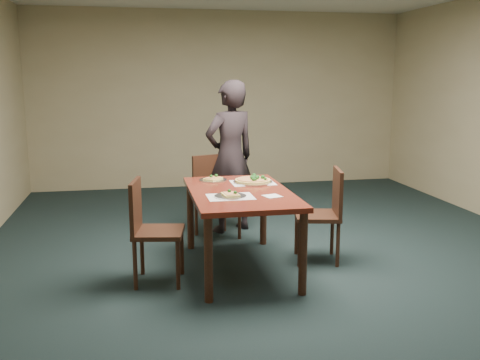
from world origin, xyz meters
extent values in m
plane|color=black|center=(0.00, 0.00, 0.00)|extent=(8.00, 8.00, 0.00)
plane|color=tan|center=(0.00, 4.00, 1.40)|extent=(6.00, 0.00, 6.00)
cube|color=#5C1B12|center=(-0.45, 0.09, 0.73)|extent=(0.90, 1.50, 0.04)
cylinder|color=black|center=(-0.84, -0.60, 0.35)|extent=(0.07, 0.07, 0.70)
cylinder|color=black|center=(-0.84, 0.78, 0.35)|extent=(0.07, 0.07, 0.70)
cylinder|color=black|center=(-0.06, -0.60, 0.35)|extent=(0.07, 0.07, 0.70)
cylinder|color=black|center=(-0.06, 0.78, 0.35)|extent=(0.07, 0.07, 0.70)
cube|color=black|center=(-0.50, 1.12, 0.45)|extent=(0.53, 0.53, 0.04)
cylinder|color=black|center=(-0.62, 0.89, 0.21)|extent=(0.04, 0.04, 0.43)
cylinder|color=black|center=(-0.73, 1.23, 0.21)|extent=(0.04, 0.04, 0.43)
cylinder|color=black|center=(-0.28, 1.00, 0.21)|extent=(0.04, 0.04, 0.43)
cylinder|color=black|center=(-0.39, 1.35, 0.21)|extent=(0.04, 0.04, 0.43)
cube|color=black|center=(-0.56, 1.30, 0.69)|extent=(0.41, 0.16, 0.44)
cube|color=black|center=(-1.20, -0.09, 0.45)|extent=(0.49, 0.49, 0.04)
cylinder|color=black|center=(-1.06, -0.30, 0.21)|extent=(0.04, 0.04, 0.43)
cylinder|color=black|center=(-1.41, -0.24, 0.21)|extent=(0.04, 0.04, 0.43)
cylinder|color=black|center=(-1.00, 0.05, 0.21)|extent=(0.04, 0.04, 0.43)
cylinder|color=black|center=(-1.35, 0.12, 0.21)|extent=(0.04, 0.04, 0.43)
cube|color=black|center=(-1.39, -0.06, 0.69)|extent=(0.11, 0.42, 0.44)
cube|color=black|center=(0.33, 0.17, 0.45)|extent=(0.50, 0.50, 0.04)
cylinder|color=black|center=(0.19, 0.39, 0.21)|extent=(0.04, 0.04, 0.43)
cylinder|color=black|center=(0.54, 0.31, 0.21)|extent=(0.04, 0.04, 0.43)
cylinder|color=black|center=(0.12, 0.04, 0.21)|extent=(0.04, 0.04, 0.43)
cylinder|color=black|center=(0.47, -0.04, 0.21)|extent=(0.04, 0.04, 0.43)
cube|color=black|center=(0.51, 0.13, 0.69)|extent=(0.12, 0.42, 0.44)
imported|color=black|center=(-0.31, 1.36, 0.87)|extent=(0.75, 0.63, 1.74)
cube|color=white|center=(-0.26, 0.42, 0.75)|extent=(0.42, 0.32, 0.00)
cube|color=white|center=(-0.58, -0.15, 0.75)|extent=(0.40, 0.30, 0.00)
cylinder|color=silver|center=(-0.26, 0.42, 0.76)|extent=(0.38, 0.38, 0.01)
cylinder|color=#D8B553|center=(-0.26, 0.42, 0.77)|extent=(0.35, 0.35, 0.02)
cylinder|color=#EECF7C|center=(-0.26, 0.42, 0.79)|extent=(0.31, 0.31, 0.01)
sphere|color=#144214|center=(-0.25, 0.32, 0.80)|extent=(0.03, 0.03, 0.03)
sphere|color=#144214|center=(-0.22, 0.51, 0.80)|extent=(0.03, 0.03, 0.03)
sphere|color=#144214|center=(-0.26, 0.39, 0.80)|extent=(0.04, 0.04, 0.04)
sphere|color=#144214|center=(-0.21, 0.43, 0.80)|extent=(0.03, 0.03, 0.03)
sphere|color=#144214|center=(-0.23, 0.39, 0.80)|extent=(0.04, 0.04, 0.04)
sphere|color=#144214|center=(-0.15, 0.34, 0.80)|extent=(0.03, 0.03, 0.03)
sphere|color=#144214|center=(-0.26, 0.40, 0.80)|extent=(0.03, 0.03, 0.03)
sphere|color=#144214|center=(-0.22, 0.52, 0.80)|extent=(0.04, 0.04, 0.04)
sphere|color=#144214|center=(-0.16, 0.41, 0.81)|extent=(0.04, 0.04, 0.04)
sphere|color=#144214|center=(-0.16, 0.41, 0.80)|extent=(0.03, 0.03, 0.03)
sphere|color=#144214|center=(-0.20, 0.44, 0.80)|extent=(0.04, 0.04, 0.04)
sphere|color=#144214|center=(-0.27, 0.39, 0.80)|extent=(0.04, 0.04, 0.04)
sphere|color=#144214|center=(-0.23, 0.47, 0.80)|extent=(0.03, 0.03, 0.03)
sphere|color=#144214|center=(-0.26, 0.46, 0.80)|extent=(0.04, 0.04, 0.04)
sphere|color=#144214|center=(-0.27, 0.32, 0.80)|extent=(0.04, 0.04, 0.04)
cylinder|color=silver|center=(-0.58, -0.15, 0.76)|extent=(0.28, 0.28, 0.01)
cube|color=#D8B553|center=(-0.58, -0.15, 0.77)|extent=(0.15, 0.18, 0.02)
cube|color=#EECF7C|center=(-0.58, -0.15, 0.78)|extent=(0.11, 0.15, 0.01)
sphere|color=#144214|center=(-0.54, -0.17, 0.79)|extent=(0.03, 0.03, 0.03)
sphere|color=#144214|center=(-0.58, -0.10, 0.79)|extent=(0.03, 0.03, 0.03)
cylinder|color=silver|center=(-0.62, 0.62, 0.76)|extent=(0.28, 0.28, 0.01)
cube|color=#D8B553|center=(-0.62, 0.62, 0.77)|extent=(0.21, 0.21, 0.02)
cube|color=#EECF7C|center=(-0.62, 0.62, 0.78)|extent=(0.17, 0.17, 0.01)
sphere|color=#144214|center=(-0.64, 0.63, 0.79)|extent=(0.03, 0.03, 0.03)
sphere|color=#144214|center=(-0.58, 0.65, 0.79)|extent=(0.03, 0.03, 0.03)
cube|color=white|center=(-0.22, -0.20, 0.75)|extent=(0.17, 0.17, 0.01)
camera|label=1|loc=(-1.37, -4.60, 1.78)|focal=40.00mm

